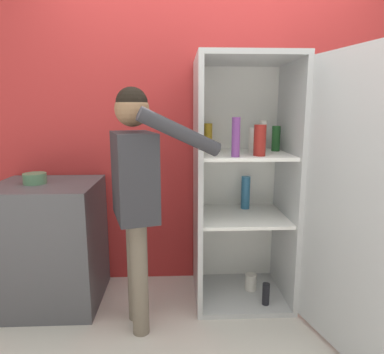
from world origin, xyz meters
TOP-DOWN VIEW (x-y plane):
  - ground_plane at (0.00, 0.00)m, footprint 12.00×12.00m
  - wall_back at (0.00, 0.98)m, footprint 7.00×0.06m
  - refrigerator at (0.35, 0.52)m, footprint 0.91×1.30m
  - person at (-0.49, 0.28)m, footprint 0.70×0.54m
  - counter at (-1.18, 0.61)m, footprint 0.72×0.65m
  - bowl at (-1.24, 0.61)m, footprint 0.16×0.16m

SIDE VIEW (x-z plane):
  - ground_plane at x=0.00m, z-range 0.00..0.00m
  - counter at x=-1.18m, z-range 0.00..0.90m
  - refrigerator at x=0.35m, z-range 0.00..1.78m
  - bowl at x=-1.24m, z-range 0.90..0.98m
  - person at x=-0.49m, z-range 0.20..1.75m
  - wall_back at x=0.00m, z-range 0.00..2.55m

